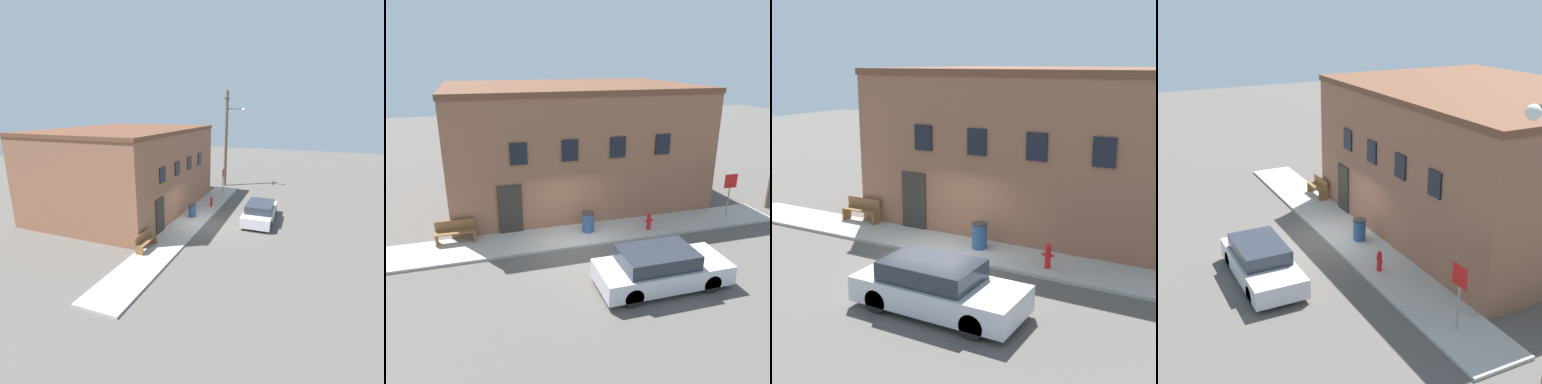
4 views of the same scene
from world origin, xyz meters
The scene contains 8 objects.
ground_plane centered at (0.00, 0.00, 0.00)m, with size 80.00×80.00×0.00m, color #56514C.
sidewalk centered at (0.00, 1.03, 0.05)m, with size 19.22×2.05×0.11m.
brick_building centered at (1.44, 6.51, 2.95)m, with size 12.33×9.05×5.89m.
fire_hydrant centered at (3.51, 0.65, 0.48)m, with size 0.38×0.18×0.75m.
stop_sign centered at (7.64, 0.90, 1.55)m, with size 0.65×0.06×2.08m.
bench centered at (-4.49, 1.75, 0.54)m, with size 1.54×0.44×0.89m.
trash_bin centered at (0.93, 1.20, 0.55)m, with size 0.52×0.52×0.87m.
parked_car centered at (2.03, -3.18, 0.64)m, with size 4.37×1.81×1.32m.
Camera 4 is at (18.14, -7.78, 9.22)m, focal length 50.00 mm.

